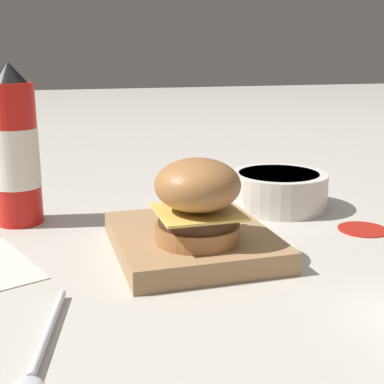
{
  "coord_description": "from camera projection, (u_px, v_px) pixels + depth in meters",
  "views": [
    {
      "loc": [
        -0.65,
        0.25,
        0.24
      ],
      "look_at": [
        -0.04,
        0.07,
        0.08
      ],
      "focal_mm": 50.0,
      "sensor_mm": 36.0,
      "label": 1
    }
  ],
  "objects": [
    {
      "name": "spoon",
      "position": [
        36.0,
        365.0,
        0.42
      ],
      "size": [
        0.18,
        0.06,
        0.01
      ],
      "rotation": [
        0.0,
        0.0,
        2.92
      ],
      "color": "silver",
      "rests_on": "ground_plane"
    },
    {
      "name": "serving_board",
      "position": [
        192.0,
        241.0,
        0.67
      ],
      "size": [
        0.22,
        0.19,
        0.03
      ],
      "color": "#A37A51",
      "rests_on": "ground_plane"
    },
    {
      "name": "burger",
      "position": [
        198.0,
        200.0,
        0.62
      ],
      "size": [
        0.1,
        0.1,
        0.1
      ],
      "color": "#9E6638",
      "rests_on": "serving_board"
    },
    {
      "name": "ketchup_puddle",
      "position": [
        363.0,
        229.0,
        0.75
      ],
      "size": [
        0.07,
        0.07,
        0.0
      ],
      "color": "#B21E14",
      "rests_on": "ground_plane"
    },
    {
      "name": "ground_plane",
      "position": [
        230.0,
        235.0,
        0.73
      ],
      "size": [
        6.0,
        6.0,
        0.0
      ],
      "primitive_type": "plane",
      "color": "#B7B2A8"
    },
    {
      "name": "side_bowl",
      "position": [
        278.0,
        189.0,
        0.86
      ],
      "size": [
        0.16,
        0.16,
        0.06
      ],
      "color": "silver",
      "rests_on": "ground_plane"
    },
    {
      "name": "ketchup_bottle",
      "position": [
        15.0,
        152.0,
        0.76
      ],
      "size": [
        0.07,
        0.07,
        0.23
      ],
      "color": "red",
      "rests_on": "ground_plane"
    }
  ]
}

